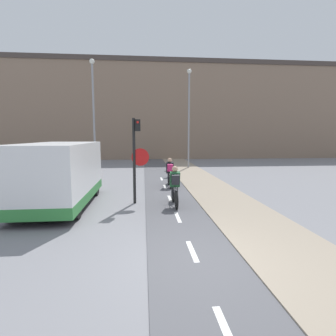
{
  "coord_description": "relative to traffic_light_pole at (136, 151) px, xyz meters",
  "views": [
    {
      "loc": [
        -1.07,
        -5.07,
        2.61
      ],
      "look_at": [
        0.0,
        6.33,
        1.2
      ],
      "focal_mm": 28.0,
      "sensor_mm": 36.0,
      "label": 1
    }
  ],
  "objects": [
    {
      "name": "street_lamp_sidewalk",
      "position": [
        3.92,
        10.95,
        2.67
      ],
      "size": [
        0.36,
        0.36,
        7.81
      ],
      "color": "gray",
      "rests_on": "ground_plane"
    },
    {
      "name": "cyclist_near",
      "position": [
        1.42,
        -0.55,
        -1.31
      ],
      "size": [
        0.46,
        1.71,
        1.5
      ],
      "color": "black",
      "rests_on": "ground_plane"
    },
    {
      "name": "ground_plane",
      "position": [
        1.35,
        -4.98,
        -2.02
      ],
      "size": [
        120.0,
        120.0,
        0.0
      ],
      "primitive_type": "plane",
      "color": "gray"
    },
    {
      "name": "street_lamp_far",
      "position": [
        -3.24,
        9.42,
        2.75
      ],
      "size": [
        0.36,
        0.36,
        7.96
      ],
      "color": "gray",
      "rests_on": "ground_plane"
    },
    {
      "name": "building_row_background",
      "position": [
        1.35,
        21.49,
        3.48
      ],
      "size": [
        60.0,
        5.2,
        10.98
      ],
      "color": "#89705B",
      "rests_on": "ground_plane"
    },
    {
      "name": "sidewalk_strip",
      "position": [
        3.56,
        -4.98,
        -2.0
      ],
      "size": [
        2.4,
        60.0,
        0.05
      ],
      "color": "gray",
      "rests_on": "ground_plane"
    },
    {
      "name": "cyclist_far",
      "position": [
        1.61,
        3.14,
        -1.31
      ],
      "size": [
        0.46,
        1.68,
        1.49
      ],
      "color": "black",
      "rests_on": "ground_plane"
    },
    {
      "name": "traffic_light_pole",
      "position": [
        0.0,
        0.0,
        0.0
      ],
      "size": [
        0.67,
        0.25,
        3.27
      ],
      "color": "black",
      "rests_on": "ground_plane"
    },
    {
      "name": "van",
      "position": [
        -2.82,
        -0.15,
        -0.86
      ],
      "size": [
        2.21,
        5.15,
        2.35
      ],
      "color": "white",
      "rests_on": "ground_plane"
    },
    {
      "name": "bike_lane",
      "position": [
        1.35,
        -4.98,
        -2.01
      ],
      "size": [
        2.03,
        60.0,
        0.02
      ],
      "color": "#56565B",
      "rests_on": "ground_plane"
    }
  ]
}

